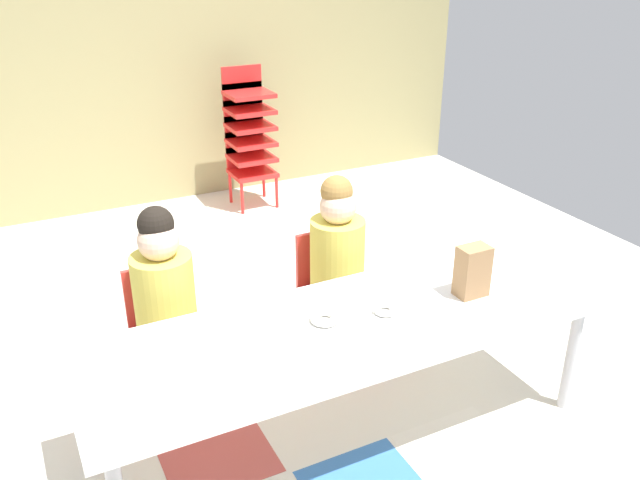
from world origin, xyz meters
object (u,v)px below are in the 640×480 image
craft_table (346,332)px  donut_powdered_loose (385,309)px  donut_powdered_on_plate (324,318)px  kid_chair_red_stack (249,131)px  seated_child_near_camera (163,289)px  paper_plate_center_table (244,328)px  seated_child_middle_seat (336,250)px  paper_plate_near_edge (324,322)px  paper_bag_brown (473,271)px

craft_table → donut_powdered_loose: (0.18, 0.00, 0.06)m
donut_powdered_loose → donut_powdered_on_plate: bearing=171.8°
donut_powdered_loose → kid_chair_red_stack: bearing=80.6°
craft_table → seated_child_near_camera: seated_child_near_camera is taller
craft_table → paper_plate_center_table: size_ratio=11.51×
seated_child_middle_seat → paper_plate_near_edge: 0.63m
craft_table → paper_plate_center_table: bearing=159.4°
craft_table → seated_child_near_camera: bearing=135.0°
seated_child_near_camera → donut_powdered_loose: size_ratio=8.92×
paper_bag_brown → paper_plate_near_edge: 0.66m
seated_child_middle_seat → paper_plate_near_edge: seated_child_middle_seat is taller
kid_chair_red_stack → donut_powdered_loose: bearing=-99.4°
craft_table → paper_bag_brown: size_ratio=9.42×
seated_child_middle_seat → kid_chair_red_stack: (0.35, 2.06, 0.02)m
craft_table → seated_child_near_camera: size_ratio=2.26×
paper_plate_center_table → seated_child_near_camera: bearing=114.8°
paper_plate_center_table → donut_powdered_loose: 0.57m
seated_child_near_camera → paper_plate_center_table: (0.20, -0.43, -0.01)m
seated_child_near_camera → paper_plate_center_table: size_ratio=5.10×
seated_child_middle_seat → kid_chair_red_stack: bearing=80.2°
paper_bag_brown → donut_powdered_on_plate: 0.66m
kid_chair_red_stack → donut_powdered_on_plate: kid_chair_red_stack is taller
craft_table → kid_chair_red_stack: 2.70m
paper_bag_brown → seated_child_near_camera: bearing=152.0°
paper_plate_near_edge → donut_powdered_on_plate: (0.00, 0.00, 0.02)m
donut_powdered_on_plate → donut_powdered_loose: 0.26m
paper_plate_near_edge → craft_table: bearing=-25.8°
seated_child_middle_seat → donut_powdered_on_plate: bearing=-122.3°
paper_plate_near_edge → seated_child_middle_seat: bearing=57.7°
craft_table → donut_powdered_on_plate: bearing=154.2°
seated_child_near_camera → donut_powdered_on_plate: size_ratio=7.70×
paper_plate_near_edge → paper_plate_center_table: bearing=160.8°
paper_plate_near_edge → paper_plate_center_table: size_ratio=1.00×
donut_powdered_on_plate → donut_powdered_loose: donut_powdered_on_plate is taller
seated_child_middle_seat → paper_bag_brown: (0.31, -0.61, 0.10)m
seated_child_near_camera → paper_bag_brown: size_ratio=4.17×
seated_child_near_camera → seated_child_middle_seat: same height
kid_chair_red_stack → paper_bag_brown: kid_chair_red_stack is taller
paper_bag_brown → donut_powdered_on_plate: size_ratio=1.85×
paper_plate_center_table → craft_table: bearing=-20.6°
seated_child_near_camera → seated_child_middle_seat: bearing=0.0°
craft_table → seated_child_middle_seat: (0.26, 0.57, 0.06)m
paper_plate_center_table → donut_powdered_loose: donut_powdered_loose is taller
seated_child_middle_seat → donut_powdered_loose: (-0.08, -0.57, 0.00)m
craft_table → donut_powdered_loose: 0.19m
craft_table → paper_bag_brown: bearing=-3.6°
seated_child_middle_seat → seated_child_near_camera: bearing=180.0°
seated_child_near_camera → paper_plate_near_edge: seated_child_near_camera is taller
craft_table → paper_bag_brown: paper_bag_brown is taller
craft_table → kid_chair_red_stack: size_ratio=1.99×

